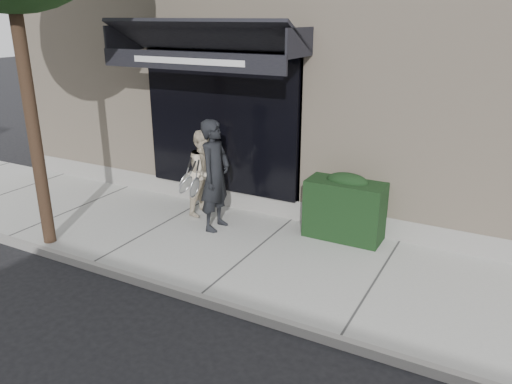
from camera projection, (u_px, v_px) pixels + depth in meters
The scene contains 7 objects.
ground at pixel (253, 258), 8.11m from camera, with size 80.00×80.00×0.00m, color black.
sidewalk at pixel (253, 254), 8.09m from camera, with size 20.00×3.00×0.12m, color #9D9D98.
curb at pixel (199, 299), 6.80m from camera, with size 20.00×0.10×0.14m, color gray.
building_facade at pixel (357, 61), 11.31m from camera, with size 14.30×8.04×5.64m.
hedge at pixel (346, 207), 8.43m from camera, with size 1.30×0.70×1.14m.
pedestrian_front at pixel (215, 176), 8.63m from camera, with size 0.73×0.86×1.96m.
pedestrian_back at pixel (205, 172), 9.37m from camera, with size 0.64×0.93×1.62m.
Camera 1 is at (3.48, -6.39, 3.72)m, focal length 35.00 mm.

